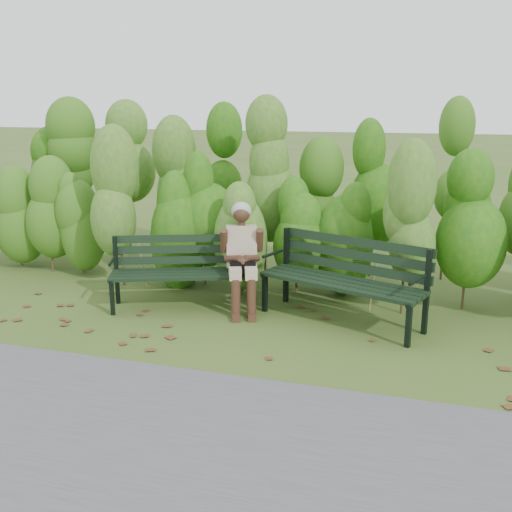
# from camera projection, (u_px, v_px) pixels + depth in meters

# --- Properties ---
(ground) EXTENTS (80.00, 80.00, 0.00)m
(ground) POSITION_uv_depth(u_px,v_px,m) (246.00, 335.00, 6.14)
(ground) COLOR #3B571D
(footpath) EXTENTS (60.00, 2.50, 0.01)m
(footpath) POSITION_uv_depth(u_px,v_px,m) (149.00, 451.00, 4.10)
(footpath) COLOR #474749
(footpath) RESTS_ON ground
(hedge_band) EXTENTS (11.04, 1.67, 2.42)m
(hedge_band) POSITION_uv_depth(u_px,v_px,m) (290.00, 188.00, 7.55)
(hedge_band) COLOR #47381E
(hedge_band) RESTS_ON ground
(leaf_litter) EXTENTS (5.75, 2.17, 0.01)m
(leaf_litter) POSITION_uv_depth(u_px,v_px,m) (212.00, 337.00, 6.08)
(leaf_litter) COLOR brown
(leaf_litter) RESTS_ON ground
(bench_left) EXTENTS (1.71, 1.07, 0.81)m
(bench_left) POSITION_uv_depth(u_px,v_px,m) (183.00, 266.00, 6.92)
(bench_left) COLOR black
(bench_left) RESTS_ON ground
(bench_right) EXTENTS (1.88, 1.16, 0.90)m
(bench_right) POSITION_uv_depth(u_px,v_px,m) (346.00, 273.00, 6.44)
(bench_right) COLOR black
(bench_right) RESTS_ON ground
(seated_woman) EXTENTS (0.57, 0.77, 1.23)m
(seated_woman) POSITION_uv_depth(u_px,v_px,m) (242.00, 251.00, 6.75)
(seated_woman) COLOR tan
(seated_woman) RESTS_ON ground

